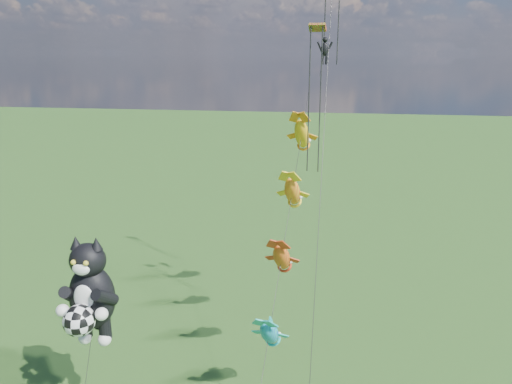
# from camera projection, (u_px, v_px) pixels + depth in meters

# --- Properties ---
(cat_kite_rig) EXTENTS (2.68, 4.14, 10.16)m
(cat_kite_rig) POSITION_uv_depth(u_px,v_px,m) (89.00, 293.00, 24.89)
(cat_kite_rig) COLOR brown
(cat_kite_rig) RESTS_ON ground
(fish_windsock_rig) EXTENTS (2.00, 15.91, 16.42)m
(fish_windsock_rig) POSITION_uv_depth(u_px,v_px,m) (287.00, 224.00, 28.95)
(fish_windsock_rig) COLOR brown
(fish_windsock_rig) RESTS_ON ground
(parafoil_rig) EXTENTS (1.91, 17.54, 27.34)m
(parafoil_rig) POSITION_uv_depth(u_px,v_px,m) (325.00, 41.00, 29.02)
(parafoil_rig) COLOR brown
(parafoil_rig) RESTS_ON ground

